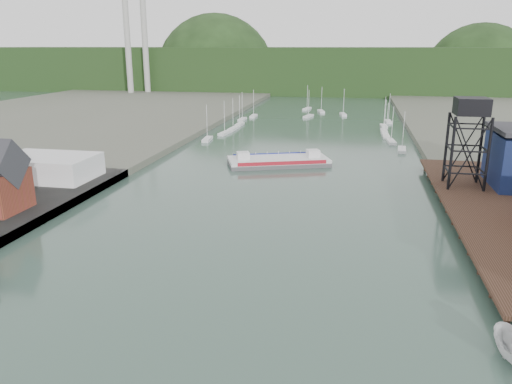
% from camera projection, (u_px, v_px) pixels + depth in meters
% --- Properties ---
extents(ground, '(600.00, 600.00, 0.00)m').
position_uv_depth(ground, '(169.00, 361.00, 44.26)').
color(ground, '#2D473D').
rests_on(ground, ground).
extents(east_pier, '(14.00, 70.00, 2.45)m').
position_uv_depth(east_pier, '(491.00, 210.00, 79.10)').
color(east_pier, black).
rests_on(east_pier, ground).
extents(white_shed, '(18.00, 12.00, 4.50)m').
position_uv_depth(white_shed, '(48.00, 167.00, 98.50)').
color(white_shed, silver).
rests_on(white_shed, west_quay).
extents(lift_tower, '(6.50, 6.50, 16.00)m').
position_uv_depth(lift_tower, '(471.00, 112.00, 87.83)').
color(lift_tower, black).
rests_on(lift_tower, east_pier).
extents(marina_sailboats, '(57.71, 92.65, 0.90)m').
position_uv_depth(marina_sailboats, '(312.00, 125.00, 174.42)').
color(marina_sailboats, silver).
rests_on(marina_sailboats, ground).
extents(smokestacks, '(11.20, 8.20, 60.00)m').
position_uv_depth(smokestacks, '(136.00, 40.00, 274.52)').
color(smokestacks, '#A8A7A3').
rests_on(smokestacks, ground).
extents(distant_hills, '(500.00, 120.00, 80.00)m').
position_uv_depth(distant_hills, '(329.00, 72.00, 325.62)').
color(distant_hills, black).
rests_on(distant_hills, ground).
extents(chain_ferry, '(24.95, 16.79, 3.34)m').
position_uv_depth(chain_ferry, '(278.00, 161.00, 116.74)').
color(chain_ferry, '#4D4D50').
rests_on(chain_ferry, ground).
extents(motorboat, '(2.37, 6.16, 2.37)m').
position_uv_depth(motorboat, '(511.00, 348.00, 44.05)').
color(motorboat, silver).
rests_on(motorboat, ground).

